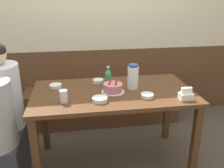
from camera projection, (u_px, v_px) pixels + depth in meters
name	position (u px, v px, depth m)	size (l,w,h in m)	color
ground_plane	(113.00, 161.00, 2.52)	(12.00, 12.00, 0.00)	#4C4238
back_wall	(100.00, 22.00, 3.05)	(4.80, 0.04, 2.50)	brown
bench_seat	(103.00, 105.00, 3.21)	(1.91, 0.38, 0.47)	#56331E
dining_table	(113.00, 101.00, 2.29)	(1.45, 0.78, 0.76)	#4C2D19
birthday_cake	(113.00, 88.00, 2.22)	(0.21, 0.21, 0.10)	white
water_pitcher	(133.00, 77.00, 2.27)	(0.10, 0.10, 0.23)	white
soju_bottle	(108.00, 77.00, 2.33)	(0.06, 0.06, 0.20)	#388E4C
napkin_holder	(186.00, 95.00, 2.07)	(0.11, 0.08, 0.11)	white
bowl_soup_white	(56.00, 86.00, 2.33)	(0.11, 0.11, 0.03)	white
bowl_rice_small	(100.00, 99.00, 2.04)	(0.13, 0.13, 0.04)	white
bowl_side_dish	(98.00, 81.00, 2.45)	(0.10, 0.10, 0.03)	white
bowl_sauce_shallow	(147.00, 96.00, 2.11)	(0.11, 0.11, 0.03)	white
glass_water_tall	(64.00, 96.00, 2.01)	(0.07, 0.07, 0.10)	silver
person_teal_shirt	(4.00, 111.00, 2.23)	(0.35, 0.35, 1.23)	#33333D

